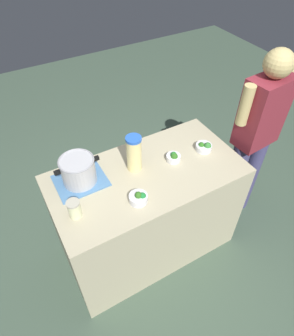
# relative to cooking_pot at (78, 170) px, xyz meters

# --- Properties ---
(ground_plane) EXTENTS (8.00, 8.00, 0.00)m
(ground_plane) POSITION_rel_cooking_pot_xyz_m (0.43, -0.16, -1.01)
(ground_plane) COLOR #445947
(counter_slab) EXTENTS (1.37, 0.71, 0.91)m
(counter_slab) POSITION_rel_cooking_pot_xyz_m (0.43, -0.16, -0.56)
(counter_slab) COLOR #B5AB8A
(counter_slab) RESTS_ON ground_plane
(dish_cloth) EXTENTS (0.33, 0.28, 0.01)m
(dish_cloth) POSITION_rel_cooking_pot_xyz_m (-0.00, 0.00, -0.10)
(dish_cloth) COLOR #4D7DAC
(dish_cloth) RESTS_ON counter_slab
(cooking_pot) EXTENTS (0.30, 0.23, 0.19)m
(cooking_pot) POSITION_rel_cooking_pot_xyz_m (0.00, 0.00, 0.00)
(cooking_pot) COLOR #B7B7BC
(cooking_pot) RESTS_ON dish_cloth
(lemonade_pitcher) EXTENTS (0.11, 0.11, 0.27)m
(lemonade_pitcher) POSITION_rel_cooking_pot_xyz_m (0.38, -0.07, 0.03)
(lemonade_pitcher) COLOR #F7E190
(lemonade_pitcher) RESTS_ON counter_slab
(mason_jar) EXTENTS (0.08, 0.08, 0.12)m
(mason_jar) POSITION_rel_cooking_pot_xyz_m (-0.12, -0.25, -0.04)
(mason_jar) COLOR beige
(mason_jar) RESTS_ON counter_slab
(broccoli_bowl_front) EXTENTS (0.12, 0.12, 0.08)m
(broccoli_bowl_front) POSITION_rel_cooking_pot_xyz_m (0.26, -0.34, -0.07)
(broccoli_bowl_front) COLOR silver
(broccoli_bowl_front) RESTS_ON counter_slab
(broccoli_bowl_center) EXTENTS (0.10, 0.10, 0.07)m
(broccoli_bowl_center) POSITION_rel_cooking_pot_xyz_m (0.66, -0.14, -0.08)
(broccoli_bowl_center) COLOR silver
(broccoli_bowl_center) RESTS_ON counter_slab
(broccoli_bowl_back) EXTENTS (0.12, 0.12, 0.08)m
(broccoli_bowl_back) POSITION_rel_cooking_pot_xyz_m (0.92, -0.15, -0.08)
(broccoli_bowl_back) COLOR silver
(broccoli_bowl_back) RESTS_ON counter_slab
(person_cook) EXTENTS (0.50, 0.23, 1.61)m
(person_cook) POSITION_rel_cooking_pot_xyz_m (1.37, -0.22, -0.12)
(person_cook) COLOR #43406D
(person_cook) RESTS_ON ground_plane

